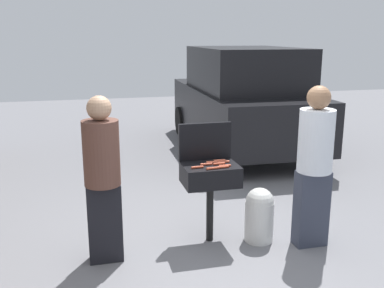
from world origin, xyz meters
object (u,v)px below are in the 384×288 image
at_px(bbq_grill, 210,177).
at_px(hot_dog_2, 224,162).
at_px(hot_dog_0, 223,167).
at_px(person_left, 102,174).
at_px(person_right, 314,161).
at_px(hot_dog_6, 219,164).
at_px(hot_dog_8, 219,161).
at_px(hot_dog_7, 225,166).
at_px(hot_dog_5, 197,167).
at_px(hot_dog_1, 206,164).
at_px(parked_minivan, 242,99).
at_px(hot_dog_3, 212,162).
at_px(propane_tank, 259,214).
at_px(hot_dog_4, 212,168).

xyz_separation_m(bbq_grill, hot_dog_2, (0.16, 0.04, 0.15)).
bearing_deg(hot_dog_0, person_left, -178.92).
height_order(hot_dog_0, person_right, person_right).
height_order(hot_dog_2, hot_dog_6, same).
relative_size(hot_dog_6, hot_dog_8, 1.00).
height_order(bbq_grill, person_left, person_left).
bearing_deg(hot_dog_7, bbq_grill, 140.02).
bearing_deg(hot_dog_6, hot_dog_5, -165.26).
bearing_deg(hot_dog_8, hot_dog_5, -148.48).
xyz_separation_m(hot_dog_7, person_right, (0.91, -0.26, 0.06)).
xyz_separation_m(hot_dog_1, hot_dog_6, (0.14, -0.02, 0.00)).
distance_m(hot_dog_2, person_left, 1.33).
relative_size(hot_dog_5, parked_minivan, 0.03).
height_order(bbq_grill, parked_minivan, parked_minivan).
height_order(hot_dog_3, hot_dog_8, same).
bearing_deg(propane_tank, hot_dog_2, 153.84).
distance_m(hot_dog_2, hot_dog_5, 0.35).
xyz_separation_m(hot_dog_0, hot_dog_3, (-0.06, 0.20, 0.00)).
bearing_deg(bbq_grill, person_right, -19.42).
height_order(hot_dog_0, person_left, person_left).
height_order(bbq_grill, propane_tank, bbq_grill).
bearing_deg(hot_dog_4, person_right, -10.76).
bearing_deg(hot_dog_2, propane_tank, -26.16).
relative_size(hot_dog_3, hot_dog_8, 1.00).
height_order(hot_dog_0, propane_tank, hot_dog_0).
xyz_separation_m(hot_dog_4, hot_dog_5, (-0.14, 0.08, 0.00)).
distance_m(hot_dog_3, hot_dog_5, 0.25).
xyz_separation_m(hot_dog_4, parked_minivan, (1.80, 3.93, 0.13)).
bearing_deg(hot_dog_7, propane_tank, -4.95).
height_order(hot_dog_2, person_right, person_right).
relative_size(hot_dog_1, propane_tank, 0.21).
height_order(hot_dog_7, person_left, person_left).
bearing_deg(propane_tank, hot_dog_4, -177.85).
xyz_separation_m(bbq_grill, hot_dog_7, (0.13, -0.11, 0.15)).
relative_size(propane_tank, person_right, 0.35).
bearing_deg(bbq_grill, propane_tank, -15.03).
relative_size(hot_dog_3, hot_dog_5, 1.00).
height_order(hot_dog_4, person_right, person_right).
height_order(hot_dog_0, hot_dog_7, same).
distance_m(hot_dog_6, hot_dog_8, 0.12).
bearing_deg(person_left, hot_dog_1, 19.27).
relative_size(hot_dog_6, hot_dog_7, 1.00).
relative_size(hot_dog_0, hot_dog_4, 1.00).
bearing_deg(hot_dog_0, bbq_grill, 122.64).
bearing_deg(hot_dog_5, hot_dog_6, 14.74).
bearing_deg(hot_dog_8, parked_minivan, 65.90).
bearing_deg(hot_dog_7, person_left, -177.16).
bearing_deg(propane_tank, bbq_grill, 164.97).
relative_size(hot_dog_1, hot_dog_8, 1.00).
bearing_deg(hot_dog_3, hot_dog_6, -53.71).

